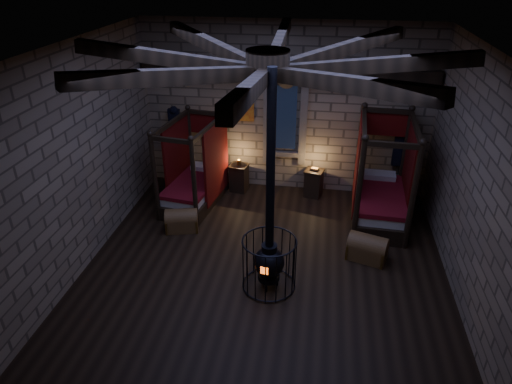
# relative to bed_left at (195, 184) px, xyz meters

# --- Properties ---
(room) EXTENTS (7.02, 7.02, 4.29)m
(room) POSITION_rel_bed_left_xyz_m (2.05, -2.21, 3.23)
(room) COLOR black
(room) RESTS_ON ground
(bed_left) EXTENTS (1.32, 2.12, 2.08)m
(bed_left) POSITION_rel_bed_left_xyz_m (0.00, 0.00, 0.00)
(bed_left) COLOR black
(bed_left) RESTS_ON ground
(bed_right) EXTENTS (1.28, 2.28, 2.33)m
(bed_right) POSITION_rel_bed_left_xyz_m (4.38, -0.05, 0.06)
(bed_right) COLOR black
(bed_right) RESTS_ON ground
(trunk_left) EXTENTS (0.79, 0.61, 0.52)m
(trunk_left) POSITION_rel_bed_left_xyz_m (0.03, -1.26, -0.28)
(trunk_left) COLOR brown
(trunk_left) RESTS_ON ground
(trunk_right) EXTENTS (0.86, 0.69, 0.56)m
(trunk_right) POSITION_rel_bed_left_xyz_m (4.04, -1.74, -0.27)
(trunk_right) COLOR brown
(trunk_right) RESTS_ON ground
(nightstand_left) EXTENTS (0.51, 0.49, 0.87)m
(nightstand_left) POSITION_rel_bed_left_xyz_m (0.94, 0.80, -0.15)
(nightstand_left) COLOR black
(nightstand_left) RESTS_ON ground
(nightstand_right) EXTENTS (0.53, 0.52, 0.77)m
(nightstand_right) POSITION_rel_bed_left_xyz_m (2.85, 0.79, -0.15)
(nightstand_right) COLOR black
(nightstand_right) RESTS_ON ground
(stove) EXTENTS (0.99, 0.99, 4.05)m
(stove) POSITION_rel_bed_left_xyz_m (2.20, -2.90, 0.10)
(stove) COLOR black
(stove) RESTS_ON ground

